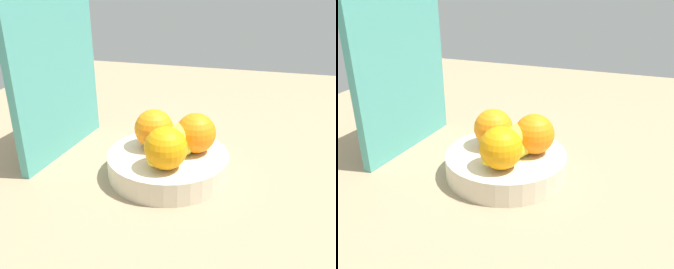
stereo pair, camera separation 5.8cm
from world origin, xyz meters
TOP-DOWN VIEW (x-y plane):
  - ground_plane at (0.00, 0.00)cm, footprint 180.00×140.00cm
  - fruit_bowl at (1.16, -0.54)cm, footprint 24.08×24.08cm
  - orange_front_left at (3.20, 2.91)cm, footprint 7.93×7.93cm
  - orange_front_right at (-4.61, -1.68)cm, footprint 7.93×7.93cm
  - orange_center at (3.32, -5.61)cm, footprint 7.93×7.93cm
  - banana_bunch at (-0.30, -2.79)cm, footprint 17.58×11.11cm
  - cutting_board at (5.77, 25.14)cm, footprint 28.05×4.01cm

SIDE VIEW (x-z plane):
  - ground_plane at x=0.00cm, z-range -3.00..0.00cm
  - fruit_bowl at x=1.16cm, z-range 0.00..4.67cm
  - banana_bunch at x=-0.30cm, z-range 4.67..10.87cm
  - orange_front_left at x=3.20cm, z-range 4.67..12.59cm
  - orange_front_right at x=-4.61cm, z-range 4.67..12.59cm
  - orange_center at x=3.32cm, z-range 4.67..12.59cm
  - cutting_board at x=5.77cm, z-range 0.00..36.00cm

